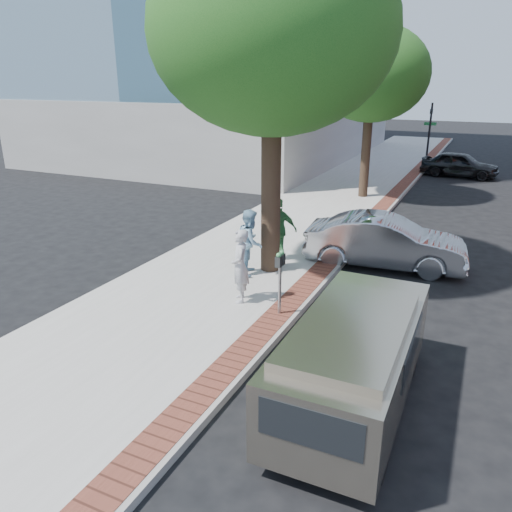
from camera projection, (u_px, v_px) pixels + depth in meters
The scene contains 15 objects.
ground at pixel (261, 304), 12.03m from camera, with size 120.00×120.00×0.00m, color black.
sidewalk at pixel (312, 216), 19.42m from camera, with size 5.00×60.00×0.15m, color #9E9991.
brick_strip at pixel (368, 221), 18.51m from camera, with size 0.60×60.00×0.01m, color brown.
curb at pixel (378, 224), 18.40m from camera, with size 0.10×60.00×0.15m, color gray.
office_base at pixel (225, 125), 35.32m from camera, with size 18.20×22.20×4.00m, color gray.
signal_near at pixel (430, 130), 29.65m from camera, with size 0.70×0.15×3.80m.
tree_near at pixel (273, 32), 11.82m from camera, with size 6.00×6.00×8.51m.
tree_far at pixel (372, 74), 20.67m from camera, with size 4.80×4.80×7.14m.
parking_meter at pixel (280, 270), 10.86m from camera, with size 0.12×0.32×1.47m.
person_gray at pixel (240, 266), 11.58m from camera, with size 0.64×0.42×1.75m, color #ABABB0.
person_officer at pixel (251, 242), 13.27m from camera, with size 0.86×0.67×1.76m, color #82AEC9.
person_green at pixel (279, 229), 14.31m from camera, with size 1.06×0.44×1.80m, color #3C8448.
sedan_silver at pixel (385, 242), 14.21m from camera, with size 1.56×4.47×1.47m, color #A6A8AD.
bg_car at pixel (460, 164), 27.35m from camera, with size 1.62×4.03×1.37m, color black.
van at pixel (356, 354), 8.11m from camera, with size 1.77×4.51×1.65m.
Camera 1 is at (4.56, -9.95, 5.13)m, focal length 35.00 mm.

